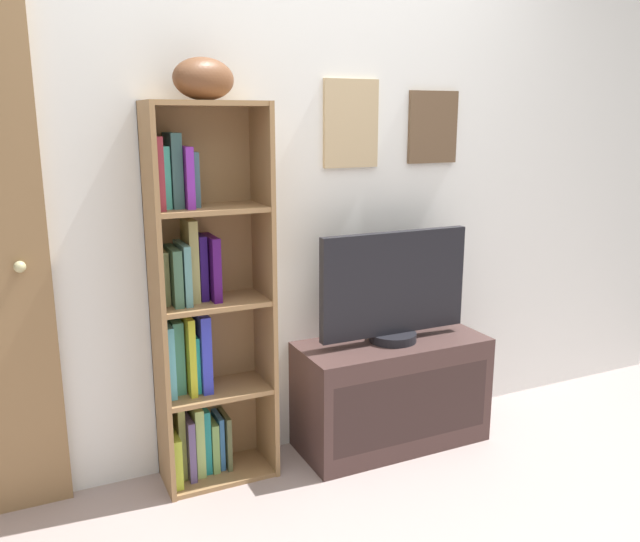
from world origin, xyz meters
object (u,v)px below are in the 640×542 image
(football, at_px, (204,79))
(bookshelf, at_px, (199,312))
(tv_stand, at_px, (392,392))
(television, at_px, (394,288))

(football, bearing_deg, bookshelf, 148.04)
(bookshelf, xyz_separation_m, tv_stand, (0.89, -0.10, -0.48))
(bookshelf, height_order, television, bookshelf)
(football, bearing_deg, tv_stand, -4.53)
(tv_stand, xyz_separation_m, television, (0.00, 0.00, 0.51))
(bookshelf, distance_m, football, 0.93)
(football, xyz_separation_m, tv_stand, (0.84, -0.07, -1.42))
(television, bearing_deg, bookshelf, 173.76)
(tv_stand, relative_size, television, 1.21)
(football, height_order, tv_stand, football)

